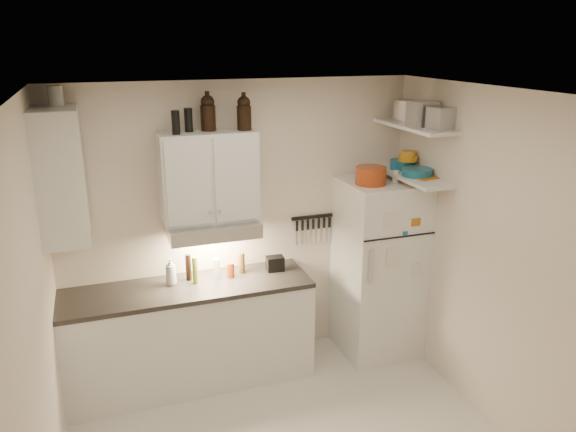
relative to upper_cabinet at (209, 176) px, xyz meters
name	(u,v)px	position (x,y,z in m)	size (l,w,h in m)	color
ceiling	(298,94)	(0.30, -1.33, 0.78)	(3.20, 3.00, 0.02)	white
back_wall	(240,226)	(0.30, 0.18, -0.53)	(3.20, 0.02, 2.60)	beige
left_wall	(34,334)	(-1.31, -1.33, -0.53)	(0.02, 3.00, 2.60)	beige
right_wall	(497,264)	(1.91, -1.33, -0.53)	(0.02, 3.00, 2.60)	beige
base_cabinet	(190,336)	(-0.25, -0.14, -1.39)	(2.10, 0.60, 0.88)	white
countertop	(187,288)	(-0.25, -0.14, -0.93)	(2.10, 0.62, 0.04)	#2B2825
upper_cabinet	(209,176)	(0.00, 0.00, 0.00)	(0.80, 0.33, 0.75)	white
side_cabinet	(61,176)	(-1.14, -0.14, 0.12)	(0.33, 0.55, 1.00)	white
range_hood	(212,228)	(0.00, -0.06, -0.44)	(0.76, 0.46, 0.12)	silver
fridge	(379,268)	(1.55, -0.18, -0.98)	(0.70, 0.68, 1.70)	white
shelf_hi	(414,126)	(1.75, -0.31, 0.38)	(0.30, 0.95, 0.03)	white
shelf_lo	(411,176)	(1.75, -0.31, -0.07)	(0.30, 0.95, 0.03)	white
knife_strip	(313,217)	(1.00, 0.15, -0.51)	(0.42, 0.02, 0.03)	black
dutch_oven	(371,176)	(1.39, -0.25, -0.05)	(0.27, 0.27, 0.16)	#9A3612
book_stack	(421,181)	(1.78, -0.43, -0.08)	(0.19, 0.24, 0.08)	#B96917
spice_jar	(396,176)	(1.64, -0.24, -0.07)	(0.06, 0.06, 0.10)	silver
stock_pot	(407,110)	(1.82, -0.05, 0.48)	(0.25, 0.25, 0.18)	silver
tin_a	(422,114)	(1.76, -0.41, 0.50)	(0.21, 0.19, 0.21)	#AAAAAD
tin_b	(441,118)	(1.81, -0.61, 0.48)	(0.18, 0.18, 0.18)	#AAAAAD
bowl_teal	(402,164)	(1.78, -0.09, -0.01)	(0.21, 0.21, 0.09)	#165C7B
bowl_orange	(408,158)	(1.80, -0.15, 0.06)	(0.17, 0.17, 0.05)	orange
bowl_yellow	(408,153)	(1.80, -0.15, 0.11)	(0.13, 0.13, 0.04)	orange
plates	(417,172)	(1.77, -0.38, -0.02)	(0.26, 0.26, 0.07)	#165C7B
growler_a	(208,112)	(0.02, 0.04, 0.52)	(0.13, 0.13, 0.30)	black
growler_b	(244,113)	(0.31, -0.02, 0.52)	(0.12, 0.12, 0.29)	black
thermos_a	(188,120)	(-0.14, 0.03, 0.47)	(0.07, 0.07, 0.19)	black
thermos_b	(176,123)	(-0.26, -0.06, 0.47)	(0.06, 0.06, 0.19)	black
side_jar	(55,96)	(-1.11, -0.02, 0.70)	(0.11, 0.11, 0.14)	silver
soap_bottle	(171,270)	(-0.37, -0.06, -0.77)	(0.10, 0.10, 0.27)	white
pepper_mill	(241,263)	(0.26, -0.01, -0.81)	(0.06, 0.06, 0.19)	brown
oil_bottle	(195,270)	(-0.17, -0.10, -0.79)	(0.05, 0.05, 0.24)	#5B721C
vinegar_bottle	(188,267)	(-0.21, -0.01, -0.79)	(0.05, 0.05, 0.24)	black
clear_bottle	(217,268)	(0.03, -0.04, -0.82)	(0.06, 0.06, 0.18)	silver
red_jar	(231,270)	(0.14, -0.07, -0.84)	(0.07, 0.07, 0.13)	#9A3612
caddy	(275,263)	(0.56, -0.05, -0.84)	(0.15, 0.11, 0.13)	black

